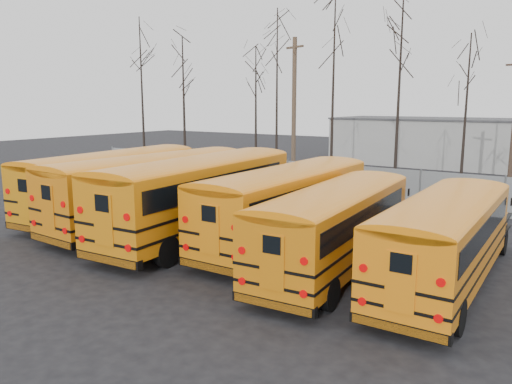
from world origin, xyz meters
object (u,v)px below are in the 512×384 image
Objects in this scene: bus_e at (338,220)px; bus_d at (290,199)px; bus_f at (447,233)px; bus_c at (204,189)px; bus_a at (116,177)px; utility_pole_left at (294,109)px; bus_b at (156,184)px.

bus_d is at bearing 145.49° from bus_e.
bus_e is 1.02× the size of bus_f.
bus_c is 6.38m from bus_e.
bus_a is 1.19× the size of utility_pole_left.
bus_c is 1.20× the size of bus_f.
bus_b reaches higher than bus_e.
bus_c is (2.96, -0.22, 0.06)m from bus_b.
bus_a is at bearing 174.51° from bus_b.
bus_a is at bearing 175.49° from bus_f.
bus_c reaches higher than bus_f.
bus_b is at bearing -174.37° from bus_d.
bus_a is 1.12× the size of bus_e.
utility_pole_left is at bearing 102.29° from bus_c.
bus_e is 1.06× the size of utility_pole_left.
bus_e is (6.33, -0.73, -0.30)m from bus_c.
utility_pole_left reaches higher than bus_f.
bus_e is at bearing -12.20° from bus_a.
bus_d reaches higher than bus_f.
bus_d is 1.14× the size of utility_pole_left.
bus_b is 2.97m from bus_c.
bus_f is (12.62, -0.55, -0.27)m from bus_b.
bus_a reaches higher than bus_e.
utility_pole_left is (-4.26, 14.81, 3.05)m from bus_c.
bus_f is 1.04× the size of utility_pole_left.
bus_e is at bearing -31.40° from bus_d.
bus_b is 9.34m from bus_e.
bus_a is 3.19m from bus_b.
bus_c is at bearing -165.71° from bus_d.
bus_c is 1.18× the size of bus_e.
bus_a is at bearing -75.33° from utility_pole_left.
bus_e is at bearing -33.60° from utility_pole_left.
bus_b is at bearing -62.78° from utility_pole_left.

